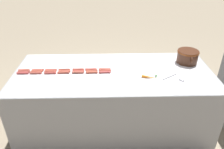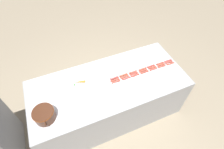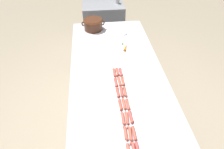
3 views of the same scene
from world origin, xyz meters
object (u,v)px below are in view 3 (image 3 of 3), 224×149
(back_cabinet, at_px, (103,24))
(hot_dog_5, at_px, (116,82))
(hot_dog_13, at_px, (117,72))
(hot_dog_6, at_px, (114,72))
(hot_dog_16, at_px, (131,117))
(hot_dog_19, at_px, (123,81))
(hot_dog_2, at_px, (123,118))
(hot_dog_10, at_px, (124,104))
(hot_dog_15, at_px, (134,133))
(hot_dog_8, at_px, (130,133))
(hot_dog_3, at_px, (120,105))
(hot_dog_11, at_px, (121,92))
(carrot, at_px, (125,47))
(soda_can, at_px, (118,0))
(hot_dog_17, at_px, (128,104))
(hot_dog_4, at_px, (118,92))
(hot_dog_9, at_px, (127,118))
(hot_dog_1, at_px, (126,133))
(serving_spoon, at_px, (124,35))
(bean_pot, at_px, (93,24))
(hot_dog_18, at_px, (125,92))
(hot_dog_12, at_px, (119,81))
(hot_dog_20, at_px, (121,72))

(back_cabinet, bearing_deg, hot_dog_5, -90.61)
(hot_dog_13, bearing_deg, hot_dog_6, -169.35)
(hot_dog_16, height_order, hot_dog_19, same)
(hot_dog_2, distance_m, hot_dog_10, 0.17)
(hot_dog_2, xyz_separation_m, hot_dog_15, (0.07, -0.16, 0.00))
(hot_dog_8, height_order, hot_dog_10, same)
(hot_dog_3, distance_m, hot_dog_11, 0.17)
(hot_dog_2, distance_m, hot_dog_6, 0.64)
(hot_dog_2, relative_size, carrot, 0.80)
(soda_can, bearing_deg, carrot, -93.11)
(hot_dog_8, xyz_separation_m, hot_dog_15, (0.03, -0.00, 0.00))
(hot_dog_10, relative_size, hot_dog_17, 1.00)
(hot_dog_15, bearing_deg, hot_dog_10, 95.76)
(hot_dog_4, relative_size, hot_dog_9, 1.00)
(hot_dog_1, xyz_separation_m, soda_can, (0.28, 2.66, 0.11))
(hot_dog_10, bearing_deg, soda_can, 84.12)
(hot_dog_5, height_order, serving_spoon, hot_dog_5)
(hot_dog_13, xyz_separation_m, bean_pot, (-0.21, 1.04, 0.08))
(hot_dog_5, xyz_separation_m, hot_dog_16, (0.07, -0.47, 0.00))
(hot_dog_18, xyz_separation_m, serving_spoon, (0.16, 1.13, -0.01))
(hot_dog_10, bearing_deg, serving_spoon, 81.50)
(hot_dog_4, height_order, hot_dog_12, same)
(hot_dog_2, bearing_deg, hot_dog_17, 67.03)
(hot_dog_10, bearing_deg, hot_dog_6, 94.19)
(hot_dog_2, distance_m, hot_dog_20, 0.65)
(hot_dog_5, bearing_deg, hot_dog_18, -64.39)
(hot_dog_18, relative_size, bean_pot, 0.43)
(hot_dog_6, distance_m, bean_pot, 1.07)
(hot_dog_2, relative_size, hot_dog_6, 1.00)
(hot_dog_1, xyz_separation_m, hot_dog_5, (-0.00, 0.63, 0.00))
(hot_dog_12, xyz_separation_m, hot_dog_17, (0.03, -0.33, 0.00))
(hot_dog_3, distance_m, soda_can, 2.37)
(back_cabinet, bearing_deg, hot_dog_6, -90.60)
(serving_spoon, distance_m, soda_can, 1.06)
(hot_dog_20, xyz_separation_m, serving_spoon, (0.16, 0.82, -0.01))
(hot_dog_16, height_order, hot_dog_20, same)
(hot_dog_6, height_order, hot_dog_15, same)
(hot_dog_13, bearing_deg, hot_dog_10, -89.74)
(hot_dog_6, relative_size, hot_dog_20, 1.00)
(hot_dog_3, relative_size, hot_dog_6, 1.00)
(back_cabinet, height_order, hot_dog_8, back_cabinet)
(hot_dog_18, bearing_deg, carrot, 80.83)
(hot_dog_8, xyz_separation_m, hot_dog_20, (0.04, 0.80, 0.00))
(hot_dog_1, bearing_deg, hot_dog_15, -6.29)
(hot_dog_10, xyz_separation_m, hot_dog_15, (0.03, -0.33, 0.00))
(hot_dog_1, height_order, hot_dog_11, same)
(hot_dog_4, bearing_deg, hot_dog_17, -66.89)
(hot_dog_19, bearing_deg, hot_dog_10, -96.67)
(hot_dog_9, bearing_deg, hot_dog_6, 93.11)
(hot_dog_1, relative_size, hot_dog_20, 1.00)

